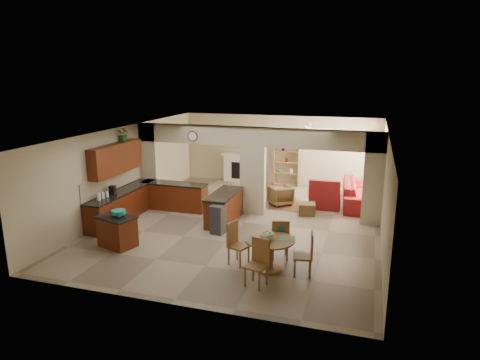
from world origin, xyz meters
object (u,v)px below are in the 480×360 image
(dining_table, at_px, (270,250))
(sofa, at_px, (360,193))
(kitchen_island, at_px, (117,231))
(armchair, at_px, (280,195))

(dining_table, relative_size, sofa, 0.40)
(dining_table, height_order, sofa, sofa)
(kitchen_island, height_order, armchair, kitchen_island)
(dining_table, bearing_deg, sofa, 73.12)
(dining_table, relative_size, armchair, 1.55)
(kitchen_island, relative_size, dining_table, 0.97)
(kitchen_island, xyz_separation_m, armchair, (3.32, 4.86, -0.08))
(sofa, bearing_deg, dining_table, 159.18)
(kitchen_island, xyz_separation_m, dining_table, (4.15, -0.23, 0.10))
(dining_table, height_order, armchair, dining_table)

